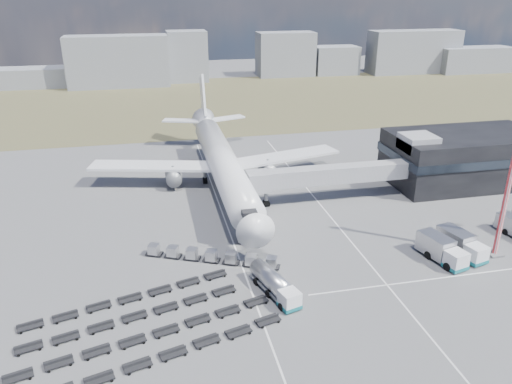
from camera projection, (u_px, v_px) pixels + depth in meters
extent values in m
plane|color=#565659|center=(257.00, 268.00, 70.51)|extent=(420.00, 420.00, 0.00)
cube|color=#46452A|center=(187.00, 102.00, 169.69)|extent=(420.00, 90.00, 0.01)
cube|color=silver|center=(237.00, 252.00, 74.62)|extent=(0.25, 110.00, 0.01)
cube|color=silver|center=(350.00, 240.00, 78.18)|extent=(0.25, 110.00, 0.01)
cube|color=silver|center=(448.00, 277.00, 68.24)|extent=(40.00, 0.25, 0.01)
cube|color=black|center=(465.00, 158.00, 99.71)|extent=(30.00, 16.00, 10.00)
cube|color=#262D38|center=(466.00, 152.00, 99.25)|extent=(30.40, 16.40, 1.60)
cube|color=#939399|center=(418.00, 143.00, 93.81)|extent=(6.00, 6.00, 3.00)
cube|color=#939399|center=(330.00, 175.00, 90.61)|extent=(29.80, 3.00, 3.00)
cube|color=#939399|center=(259.00, 181.00, 87.51)|extent=(4.00, 3.60, 3.40)
cylinder|color=slate|center=(266.00, 193.00, 89.24)|extent=(0.70, 0.70, 5.10)
cylinder|color=black|center=(266.00, 204.00, 90.05)|extent=(1.40, 0.90, 1.40)
cylinder|color=white|center=(223.00, 164.00, 95.52)|extent=(5.60, 48.00, 5.60)
cone|color=white|center=(252.00, 223.00, 71.63)|extent=(5.60, 5.00, 5.60)
cone|color=white|center=(205.00, 123.00, 120.46)|extent=(5.60, 8.00, 5.60)
cube|color=black|center=(249.00, 213.00, 73.12)|extent=(2.20, 2.00, 0.80)
cube|color=white|center=(154.00, 166.00, 97.92)|extent=(25.59, 11.38, 0.50)
cube|color=white|center=(282.00, 157.00, 103.06)|extent=(25.59, 11.38, 0.50)
cylinder|color=slate|center=(173.00, 176.00, 97.46)|extent=(3.00, 5.00, 3.00)
cylinder|color=slate|center=(268.00, 169.00, 101.22)|extent=(3.00, 5.00, 3.00)
cube|color=white|center=(182.00, 121.00, 121.02)|extent=(9.49, 5.63, 0.35)
cube|color=white|center=(226.00, 118.00, 123.20)|extent=(9.49, 5.63, 0.35)
cube|color=white|center=(203.00, 97.00, 120.97)|extent=(0.50, 9.06, 11.45)
cylinder|color=slate|center=(245.00, 231.00, 78.14)|extent=(0.50, 0.50, 2.50)
cylinder|color=slate|center=(205.00, 177.00, 100.05)|extent=(0.60, 0.60, 2.50)
cylinder|color=slate|center=(236.00, 175.00, 101.32)|extent=(0.60, 0.60, 2.50)
cylinder|color=black|center=(245.00, 236.00, 78.43)|extent=(0.50, 1.20, 1.20)
cube|color=gray|center=(50.00, 77.00, 194.76)|extent=(42.17, 12.00, 7.30)
cube|color=gray|center=(118.00, 61.00, 192.51)|extent=(38.37, 12.00, 19.27)
cube|color=gray|center=(187.00, 56.00, 203.55)|extent=(15.83, 12.00, 19.95)
cube|color=gray|center=(285.00, 54.00, 215.90)|extent=(24.36, 12.00, 18.35)
cube|color=gray|center=(335.00, 60.00, 221.29)|extent=(19.48, 12.00, 11.99)
cube|color=gray|center=(414.00, 52.00, 223.10)|extent=(40.77, 12.00, 18.45)
cube|color=gray|center=(474.00, 60.00, 225.97)|extent=(33.98, 12.00, 11.09)
cube|color=white|center=(290.00, 299.00, 61.11)|extent=(2.82, 2.82, 2.17)
cube|color=#146972|center=(289.00, 305.00, 61.44)|extent=(2.94, 2.94, 0.47)
cylinder|color=#B2B2B6|center=(270.00, 278.00, 64.68)|extent=(4.29, 7.46, 2.36)
cube|color=slate|center=(270.00, 285.00, 65.10)|extent=(4.20, 7.43, 0.33)
cylinder|color=black|center=(276.00, 292.00, 64.05)|extent=(2.65, 1.70, 1.04)
cube|color=white|center=(247.00, 237.00, 77.49)|extent=(3.26, 1.97, 1.43)
cube|color=white|center=(250.00, 185.00, 95.45)|extent=(3.49, 6.18, 2.72)
cube|color=#146972|center=(250.00, 190.00, 95.88)|extent=(3.61, 6.30, 0.44)
cube|color=white|center=(456.00, 260.00, 69.58)|extent=(3.16, 3.07, 2.51)
cube|color=#146972|center=(455.00, 266.00, 69.95)|extent=(3.29, 3.21, 0.51)
cube|color=#B2B2B6|center=(435.00, 245.00, 72.71)|extent=(3.93, 5.76, 2.97)
cube|color=white|center=(476.00, 254.00, 71.17)|extent=(3.16, 3.07, 2.51)
cube|color=#146972|center=(475.00, 260.00, 71.54)|extent=(3.29, 3.21, 0.51)
cube|color=#B2B2B6|center=(455.00, 239.00, 74.30)|extent=(3.93, 5.76, 2.97)
cube|color=#B2B2B6|center=(511.00, 224.00, 79.65)|extent=(3.10, 4.88, 2.57)
cube|color=black|center=(154.00, 253.00, 73.70)|extent=(2.78, 2.32, 0.17)
cube|color=#B2B2B6|center=(154.00, 249.00, 73.40)|extent=(1.94, 1.94, 1.38)
cube|color=black|center=(173.00, 256.00, 73.14)|extent=(2.78, 2.32, 0.17)
cube|color=#B2B2B6|center=(173.00, 251.00, 72.84)|extent=(1.94, 1.94, 1.38)
cube|color=black|center=(192.00, 258.00, 72.57)|extent=(2.78, 2.32, 0.17)
cube|color=#B2B2B6|center=(192.00, 253.00, 72.27)|extent=(1.94, 1.94, 1.38)
cube|color=black|center=(211.00, 260.00, 72.01)|extent=(2.78, 2.32, 0.17)
cube|color=#B2B2B6|center=(211.00, 255.00, 71.71)|extent=(1.94, 1.94, 1.38)
cube|color=black|center=(231.00, 262.00, 71.45)|extent=(2.78, 2.32, 0.17)
cube|color=#B2B2B6|center=(231.00, 257.00, 71.15)|extent=(1.94, 1.94, 1.38)
cube|color=black|center=(251.00, 264.00, 70.88)|extent=(2.78, 2.32, 0.17)
cube|color=#B2B2B6|center=(251.00, 259.00, 70.58)|extent=(1.94, 1.94, 1.38)
cube|color=black|center=(271.00, 266.00, 70.32)|extent=(2.78, 2.32, 0.17)
cube|color=#B2B2B6|center=(271.00, 262.00, 70.02)|extent=(1.94, 1.94, 1.38)
cube|color=black|center=(155.00, 358.00, 52.93)|extent=(30.59, 9.94, 0.71)
cube|color=black|center=(144.00, 336.00, 56.28)|extent=(30.59, 9.94, 0.71)
cube|color=black|center=(134.00, 316.00, 59.63)|extent=(26.82, 8.87, 0.71)
cube|color=black|center=(126.00, 299.00, 62.98)|extent=(26.82, 8.87, 0.71)
cylinder|color=red|center=(511.00, 174.00, 69.05)|extent=(0.71, 0.71, 25.43)
cube|color=#565659|center=(494.00, 254.00, 73.88)|extent=(2.03, 2.03, 0.31)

